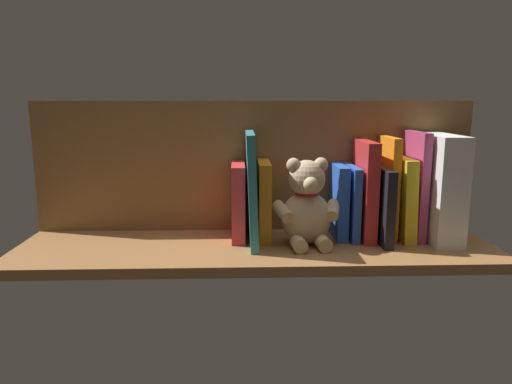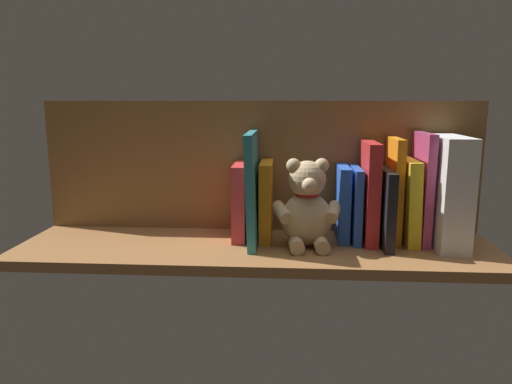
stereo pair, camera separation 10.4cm
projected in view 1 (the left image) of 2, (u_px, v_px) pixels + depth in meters
ground_plane at (256, 249)px, 106.80cm from camera, size 105.35×30.24×2.20cm
shelf_back_panel at (254, 166)px, 116.20cm from camera, size 105.35×1.50×31.48cm
dictionary_thick_white at (438, 188)px, 108.27cm from camera, size 6.38×18.02×24.09cm
book_0 at (414, 185)px, 110.21cm from camera, size 1.89×13.83×24.62cm
book_1 at (401, 198)px, 110.38cm from camera, size 3.32×14.40×18.86cm
book_2 at (388, 187)px, 110.86cm from camera, size 1.93×12.33×23.35cm
book_3 at (379, 203)px, 108.65cm from camera, size 2.05×17.90×16.92cm
book_4 at (364, 190)px, 109.65cm from camera, size 2.81×14.56×22.56cm
book_5 at (351, 202)px, 110.63cm from camera, size 1.77×13.48×16.79cm
book_6 at (338, 201)px, 111.09cm from camera, size 2.49×12.31×16.95cm
teddy_bear at (307, 207)px, 104.71cm from camera, size 15.70×13.00×19.40cm
book_7 at (264, 200)px, 109.87cm from camera, size 2.71×13.41×17.82cm
book_8 at (252, 188)px, 106.20cm from camera, size 2.61×19.36×24.76cm
book_9 at (238, 201)px, 109.82cm from camera, size 3.02×13.20×17.36cm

